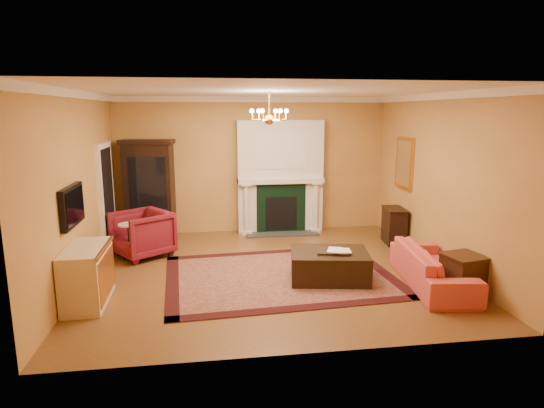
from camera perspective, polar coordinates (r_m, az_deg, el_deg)
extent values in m
cube|color=brown|center=(7.88, -0.34, -8.45)|extent=(6.00, 5.50, 0.02)
cube|color=white|center=(7.41, -0.37, 14.07)|extent=(6.00, 5.50, 0.02)
cube|color=#C79547|center=(10.21, -2.47, 4.88)|extent=(6.00, 0.02, 3.00)
cube|color=#C79547|center=(4.83, 4.11, -2.66)|extent=(6.00, 0.02, 3.00)
cube|color=#C79547|center=(7.70, -23.16, 1.76)|extent=(0.02, 5.50, 3.00)
cube|color=#C79547|center=(8.45, 20.35, 2.77)|extent=(0.02, 5.50, 3.00)
cube|color=silver|center=(10.16, 1.02, 3.43)|extent=(1.90, 0.32, 2.50)
cube|color=silver|center=(9.92, 1.19, 6.72)|extent=(1.10, 0.01, 0.80)
cube|color=#0D321E|center=(10.11, 1.16, -0.63)|extent=(1.10, 0.02, 1.10)
cube|color=black|center=(10.13, 1.16, -1.19)|extent=(0.70, 0.02, 0.75)
cube|color=#333333|center=(10.12, 1.26, -3.71)|extent=(1.60, 0.50, 0.04)
cube|color=silver|center=(10.11, 1.07, 2.99)|extent=(1.90, 0.44, 0.10)
cylinder|color=silver|center=(10.00, -3.25, -0.56)|extent=(0.14, 0.14, 1.18)
cylinder|color=silver|center=(10.25, 5.48, -0.29)|extent=(0.14, 0.14, 1.18)
cube|color=white|center=(10.10, -2.51, 12.99)|extent=(6.00, 0.08, 0.12)
cube|color=white|center=(7.59, -23.67, 12.54)|extent=(0.08, 5.50, 0.12)
cube|color=white|center=(8.34, 20.75, 12.58)|extent=(0.08, 5.50, 0.12)
cube|color=silver|center=(9.39, -20.05, 0.82)|extent=(0.08, 1.05, 2.10)
cube|color=black|center=(9.38, -19.83, 0.65)|extent=(0.02, 0.85, 1.95)
cube|color=black|center=(7.14, -23.81, -0.22)|extent=(0.08, 0.95, 0.58)
cube|color=black|center=(7.12, -23.46, -0.21)|extent=(0.01, 0.85, 0.48)
cube|color=gold|center=(9.65, 16.28, 4.94)|extent=(0.05, 0.76, 1.05)
cube|color=white|center=(9.64, 16.12, 4.94)|extent=(0.01, 0.62, 0.90)
cylinder|color=gold|center=(7.40, -0.36, 12.45)|extent=(0.03, 0.03, 0.40)
sphere|color=gold|center=(7.40, -0.36, 10.51)|extent=(0.16, 0.16, 0.16)
sphere|color=#FFE5B2|center=(7.45, 1.82, 11.59)|extent=(0.07, 0.07, 0.07)
sphere|color=#FFE5B2|center=(7.66, 0.44, 11.60)|extent=(0.07, 0.07, 0.07)
sphere|color=#FFE5B2|center=(7.63, -1.68, 11.59)|extent=(0.07, 0.07, 0.07)
sphere|color=#FFE5B2|center=(7.37, -2.56, 11.59)|extent=(0.07, 0.07, 0.07)
sphere|color=#FFE5B2|center=(7.14, -1.23, 11.60)|extent=(0.07, 0.07, 0.07)
sphere|color=#FFE5B2|center=(7.18, 1.03, 11.60)|extent=(0.07, 0.07, 0.07)
cube|color=#4A0F18|center=(7.62, 1.03, -9.00)|extent=(3.87, 3.00, 0.01)
cube|color=black|center=(10.04, -15.12, 1.54)|extent=(1.06, 0.59, 2.01)
imported|color=maroon|center=(8.85, -16.02, -3.36)|extent=(1.24, 1.26, 0.95)
cylinder|color=black|center=(8.87, -17.31, -6.47)|extent=(0.26, 0.26, 0.04)
cylinder|color=black|center=(8.78, -17.44, -4.49)|extent=(0.06, 0.06, 0.60)
cylinder|color=white|center=(8.70, -17.56, -2.47)|extent=(0.38, 0.38, 0.03)
cube|color=beige|center=(7.00, -22.18, -8.28)|extent=(0.54, 1.11, 0.82)
imported|color=#C6433E|center=(7.57, 19.55, -6.73)|extent=(0.85, 2.08, 0.79)
cube|color=#3B1F10|center=(7.41, 22.83, -8.26)|extent=(0.59, 0.59, 0.58)
cube|color=black|center=(9.71, 15.06, -2.72)|extent=(0.44, 0.68, 0.71)
cube|color=black|center=(7.46, 7.22, -7.62)|extent=(1.36, 1.09, 0.46)
cube|color=black|center=(7.36, 7.64, -5.91)|extent=(0.57, 0.49, 0.03)
imported|color=gray|center=(7.27, 7.01, -4.69)|extent=(0.22, 0.11, 0.31)
imported|color=gray|center=(7.26, 8.32, -4.91)|extent=(0.20, 0.05, 0.27)
cylinder|color=gray|center=(10.02, -2.32, 3.42)|extent=(0.10, 0.10, 0.08)
cone|color=#0E3315|center=(9.99, -2.33, 4.51)|extent=(0.14, 0.14, 0.30)
cylinder|color=gray|center=(10.19, 3.90, 3.57)|extent=(0.11, 0.11, 0.09)
cone|color=#0E3315|center=(10.16, 3.91, 4.75)|extent=(0.16, 0.16, 0.33)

